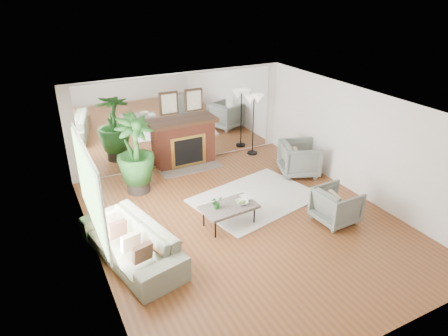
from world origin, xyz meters
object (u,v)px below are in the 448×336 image
sofa (131,242)px  fireplace (186,143)px  armchair_back (299,159)px  potted_ficus (135,153)px  coffee_table (229,208)px  armchair_front (336,205)px  floor_lamp (254,104)px  side_table (163,246)px

sofa → fireplace: bearing=130.8°
armchair_back → potted_ficus: 4.18m
sofa → armchair_back: armchair_back is taller
armchair_back → coffee_table: bearing=136.8°
coffee_table → armchair_back: bearing=25.4°
armchair_back → armchair_front: 2.31m
coffee_table → sofa: 2.10m
armchair_back → floor_lamp: floor_lamp is taller
potted_ficus → floor_lamp: potted_ficus is taller
sofa → armchair_front: armchair_front is taller
fireplace → sofa: 4.18m
armchair_back → side_table: size_ratio=1.54×
sofa → side_table: 0.68m
potted_ficus → floor_lamp: size_ratio=1.08×
fireplace → floor_lamp: 2.20m
sofa → side_table: size_ratio=3.84×
coffee_table → side_table: size_ratio=1.89×
sofa → armchair_front: bearing=67.1°
fireplace → floor_lamp: fireplace is taller
armchair_back → sofa: bearing=128.4°
potted_ficus → armchair_back: bearing=-13.9°
armchair_front → floor_lamp: (0.31, 3.93, 1.12)m
potted_ficus → sofa: bearing=-108.7°
sofa → armchair_back: (4.86, 1.49, 0.09)m
coffee_table → armchair_front: size_ratio=1.42×
fireplace → potted_ficus: (-1.61, -0.89, 0.35)m
armchair_back → floor_lamp: (-0.38, 1.72, 1.06)m
fireplace → potted_ficus: bearing=-151.1°
side_table → potted_ficus: bearing=82.3°
fireplace → side_table: bearing=-117.4°
side_table → armchair_front: bearing=-3.1°
coffee_table → floor_lamp: floor_lamp is taller
fireplace → potted_ficus: fireplace is taller
coffee_table → armchair_back: armchair_back is taller
sofa → floor_lamp: floor_lamp is taller
sofa → floor_lamp: bearing=112.5°
fireplace → coffee_table: fireplace is taller
armchair_back → armchair_front: size_ratio=1.16×
armchair_front → side_table: armchair_front is taller
armchair_back → side_table: 4.86m
fireplace → armchair_front: size_ratio=2.46×
fireplace → armchair_front: bearing=-67.3°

